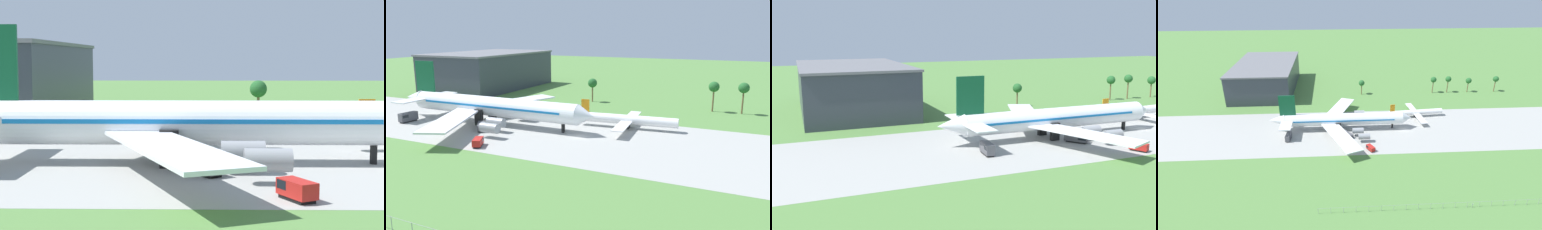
# 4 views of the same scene
# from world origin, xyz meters

# --- Properties ---
(ground_plane) EXTENTS (600.00, 600.00, 0.00)m
(ground_plane) POSITION_xyz_m (0.00, 0.00, 0.00)
(ground_plane) COLOR #517F3D
(taxiway_strip) EXTENTS (320.00, 44.00, 0.02)m
(taxiway_strip) POSITION_xyz_m (0.00, 0.00, 0.01)
(taxiway_strip) COLOR #9E9E99
(taxiway_strip) RESTS_ON ground_plane
(jet_airliner) EXTENTS (68.23, 59.36, 18.14)m
(jet_airliner) POSITION_xyz_m (-30.68, 1.64, 5.35)
(jet_airliner) COLOR white
(jet_airliner) RESTS_ON ground_plane
(regional_aircraft) EXTENTS (28.64, 25.85, 7.79)m
(regional_aircraft) POSITION_xyz_m (8.94, 13.51, 2.56)
(regional_aircraft) COLOR white
(regional_aircraft) RESTS_ON ground_plane
(baggage_tug) EXTENTS (3.76, 4.79, 2.01)m
(baggage_tug) POSITION_xyz_m (-18.91, -18.23, 1.10)
(baggage_tug) COLOR black
(baggage_tug) RESTS_ON ground_plane
(fuel_truck) EXTENTS (2.58, 5.88, 2.93)m
(fuel_truck) POSITION_xyz_m (-55.07, -7.26, 1.56)
(fuel_truck) COLOR black
(fuel_truck) RESTS_ON ground_plane
(catering_van) EXTENTS (5.34, 6.20, 1.99)m
(catering_van) POSITION_xyz_m (-27.91, -5.87, 1.09)
(catering_van) COLOR black
(catering_van) RESTS_ON ground_plane
(perimeter_fence) EXTENTS (80.10, 0.10, 2.10)m
(perimeter_fence) POSITION_xyz_m (0.00, -55.00, 1.45)
(perimeter_fence) COLOR gray
(perimeter_fence) RESTS_ON ground_plane
(terminal_building) EXTENTS (36.72, 61.20, 17.41)m
(terminal_building) POSITION_xyz_m (-77.22, 62.56, 8.72)
(terminal_building) COLOR #333842
(terminal_building) RESTS_ON ground_plane
(palm_tree_row) EXTENTS (89.46, 3.60, 10.71)m
(palm_tree_row) POSITION_xyz_m (34.56, 48.38, 8.01)
(palm_tree_row) COLOR brown
(palm_tree_row) RESTS_ON ground_plane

